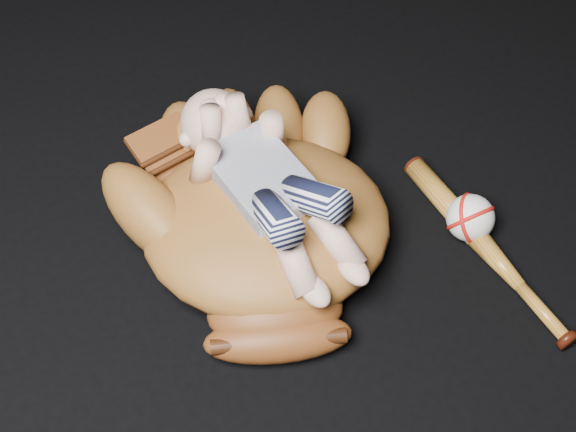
% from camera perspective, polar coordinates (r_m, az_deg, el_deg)
% --- Properties ---
extents(baseball_glove, '(0.62, 0.66, 0.16)m').
position_cam_1_polar(baseball_glove, '(1.18, -1.60, 0.07)').
color(baseball_glove, brown).
rests_on(baseball_glove, ground).
extents(newborn_baby, '(0.22, 0.41, 0.16)m').
position_cam_1_polar(newborn_baby, '(1.14, -1.11, 2.09)').
color(newborn_baby, '#D4A188').
rests_on(newborn_baby, baseball_glove).
extents(baseball_bat, '(0.04, 0.39, 0.04)m').
position_cam_1_polar(baseball_bat, '(1.26, 13.91, -2.20)').
color(baseball_bat, '#9D631E').
rests_on(baseball_bat, ground).
extents(baseball, '(0.10, 0.10, 0.07)m').
position_cam_1_polar(baseball, '(1.27, 12.85, -0.14)').
color(baseball, white).
rests_on(baseball, ground).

